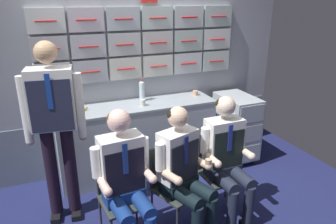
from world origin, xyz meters
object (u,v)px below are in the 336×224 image
at_px(crew_member_right, 227,155).
at_px(crew_member_standing, 54,117).
at_px(service_trolley, 236,126).
at_px(crew_member_left, 125,176).
at_px(folding_chair_center, 172,178).
at_px(snack_banana, 81,110).
at_px(folding_chair_left, 120,187).
at_px(crew_member_center, 184,168).
at_px(folding_chair_right, 218,163).
at_px(water_bottle_short, 142,91).
at_px(espresso_cup_small, 143,102).

relative_size(crew_member_right, crew_member_standing, 0.70).
xyz_separation_m(service_trolley, crew_member_standing, (-2.31, -0.39, 0.61)).
bearing_deg(crew_member_left, folding_chair_center, 13.33).
relative_size(crew_member_left, snack_banana, 7.45).
distance_m(folding_chair_left, snack_banana, 1.12).
relative_size(service_trolley, crew_member_center, 0.72).
height_order(crew_member_center, folding_chair_right, crew_member_center).
height_order(folding_chair_right, crew_member_standing, crew_member_standing).
bearing_deg(folding_chair_right, water_bottle_short, 111.78).
distance_m(crew_member_left, crew_member_center, 0.53).
relative_size(crew_member_right, espresso_cup_small, 16.36).
height_order(folding_chair_left, water_bottle_short, water_bottle_short).
height_order(crew_member_left, espresso_cup_small, crew_member_left).
distance_m(crew_member_left, crew_member_standing, 0.89).
distance_m(folding_chair_right, crew_member_right, 0.24).
distance_m(crew_member_left, folding_chair_right, 1.07).
xyz_separation_m(crew_member_right, snack_banana, (-1.21, 1.16, 0.24)).
relative_size(water_bottle_short, espresso_cup_small, 3.57).
distance_m(crew_member_center, espresso_cup_small, 1.18).
bearing_deg(water_bottle_short, espresso_cup_small, -105.80).
distance_m(crew_member_right, water_bottle_short, 1.39).
height_order(folding_chair_center, crew_member_right, crew_member_right).
height_order(folding_chair_left, crew_member_left, crew_member_left).
bearing_deg(espresso_cup_small, crew_member_right, -65.26).
bearing_deg(crew_member_right, service_trolley, 51.54).
height_order(folding_chair_left, crew_member_right, crew_member_right).
bearing_deg(crew_member_center, folding_chair_left, 160.35).
bearing_deg(water_bottle_short, crew_member_left, -114.32).
xyz_separation_m(folding_chair_left, snack_banana, (-0.17, 1.03, 0.42)).
height_order(service_trolley, folding_chair_left, service_trolley).
bearing_deg(water_bottle_short, crew_member_standing, -148.51).
relative_size(crew_member_center, crew_member_standing, 0.70).
xyz_separation_m(service_trolley, snack_banana, (-2.01, 0.15, 0.46)).
bearing_deg(snack_banana, crew_member_right, -43.68).
relative_size(crew_member_right, water_bottle_short, 4.58).
bearing_deg(crew_member_left, espresso_cup_small, 64.33).
relative_size(folding_chair_left, folding_chair_center, 1.00).
height_order(folding_chair_left, espresso_cup_small, espresso_cup_small).
relative_size(folding_chair_center, folding_chair_right, 1.00).
distance_m(folding_chair_center, folding_chair_right, 0.55).
distance_m(crew_member_standing, water_bottle_short, 1.25).
bearing_deg(crew_member_left, crew_member_right, 1.56).
bearing_deg(folding_chair_left, water_bottle_short, 62.26).
bearing_deg(crew_member_standing, service_trolley, 9.63).
distance_m(water_bottle_short, snack_banana, 0.78).
relative_size(service_trolley, snack_banana, 5.20).
bearing_deg(crew_member_right, crew_member_center, -172.45).
bearing_deg(crew_member_left, service_trolley, 29.49).
relative_size(folding_chair_left, crew_member_standing, 0.47).
relative_size(folding_chair_right, crew_member_right, 0.66).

